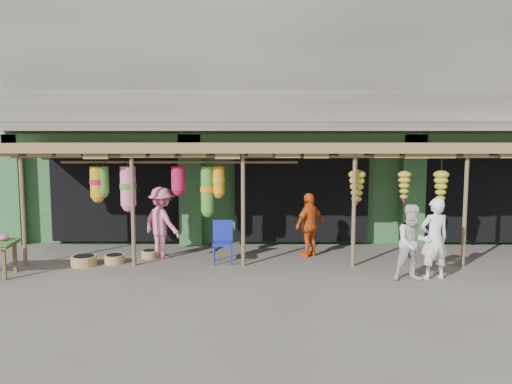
{
  "coord_description": "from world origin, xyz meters",
  "views": [
    {
      "loc": [
        -1.1,
        -11.35,
        2.9
      ],
      "look_at": [
        -1.22,
        1.0,
        1.57
      ],
      "focal_mm": 35.0,
      "sensor_mm": 36.0,
      "label": 1
    }
  ],
  "objects_px": {
    "person_right": "(413,243)",
    "person_vendor": "(310,225)",
    "blue_chair": "(223,239)",
    "person_shopper": "(162,223)",
    "person_front": "(434,239)"
  },
  "relations": [
    {
      "from": "person_front",
      "to": "blue_chair",
      "type": "bearing_deg",
      "value": -28.66
    },
    {
      "from": "person_right",
      "to": "person_vendor",
      "type": "distance_m",
      "value": 2.81
    },
    {
      "from": "person_front",
      "to": "person_right",
      "type": "bearing_deg",
      "value": 3.02
    },
    {
      "from": "blue_chair",
      "to": "person_shopper",
      "type": "relative_size",
      "value": 0.57
    },
    {
      "from": "person_shopper",
      "to": "person_right",
      "type": "bearing_deg",
      "value": -161.07
    },
    {
      "from": "person_right",
      "to": "person_vendor",
      "type": "xyz_separation_m",
      "value": [
        -1.9,
        2.08,
        0.0
      ]
    },
    {
      "from": "blue_chair",
      "to": "person_vendor",
      "type": "distance_m",
      "value": 2.19
    },
    {
      "from": "person_vendor",
      "to": "person_shopper",
      "type": "height_order",
      "value": "person_shopper"
    },
    {
      "from": "person_front",
      "to": "person_vendor",
      "type": "xyz_separation_m",
      "value": [
        -2.38,
        1.95,
        -0.05
      ]
    },
    {
      "from": "blue_chair",
      "to": "person_right",
      "type": "xyz_separation_m",
      "value": [
        3.99,
        -1.48,
        0.24
      ]
    },
    {
      "from": "person_vendor",
      "to": "person_shopper",
      "type": "xyz_separation_m",
      "value": [
        -3.6,
        -0.18,
        0.08
      ]
    },
    {
      "from": "person_right",
      "to": "person_shopper",
      "type": "xyz_separation_m",
      "value": [
        -5.5,
        1.89,
        0.08
      ]
    },
    {
      "from": "person_right",
      "to": "person_vendor",
      "type": "height_order",
      "value": "person_vendor"
    },
    {
      "from": "blue_chair",
      "to": "person_shopper",
      "type": "distance_m",
      "value": 1.59
    },
    {
      "from": "blue_chair",
      "to": "person_right",
      "type": "distance_m",
      "value": 4.26
    }
  ]
}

